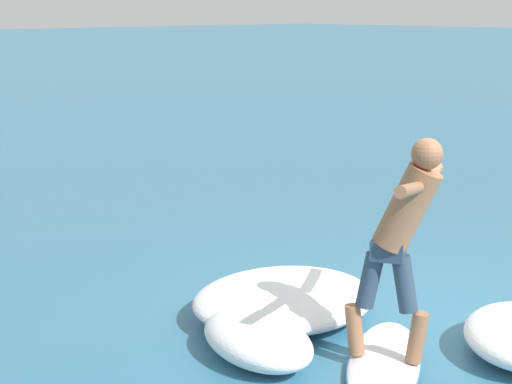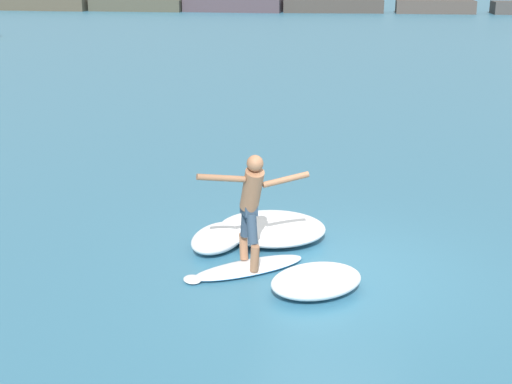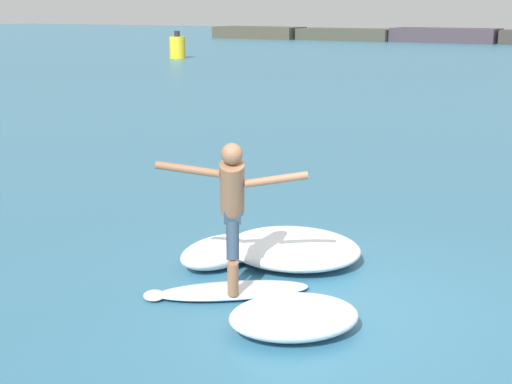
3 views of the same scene
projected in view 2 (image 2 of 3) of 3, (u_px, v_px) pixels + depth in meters
ground_plane at (330, 271)px, 10.89m from camera, size 200.00×200.00×0.00m
rock_jetty_breakwater at (262, 5)px, 70.35m from camera, size 57.71×4.83×5.17m
surfboard at (247, 268)px, 10.89m from camera, size 1.89×1.55×0.22m
surfer at (251, 200)px, 10.47m from camera, size 1.55×0.97×1.81m
wave_foam_at_tail at (316, 281)px, 10.14m from camera, size 1.71×1.62×0.36m
wave_foam_at_nose at (218, 238)px, 11.73m from camera, size 1.05×1.42×0.36m
wave_foam_beside at (272, 228)px, 12.13m from camera, size 1.94×1.70×0.38m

